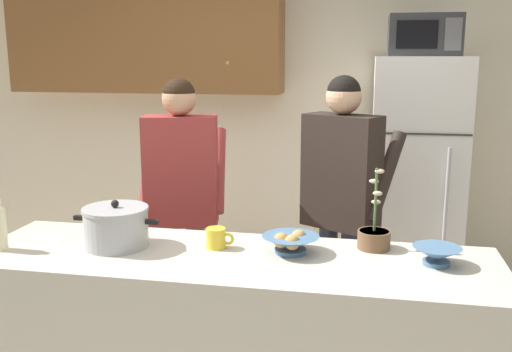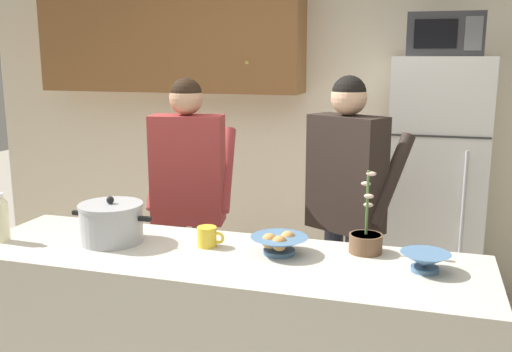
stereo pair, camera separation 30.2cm
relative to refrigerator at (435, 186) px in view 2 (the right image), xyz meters
The scene contains 12 objects.
back_wall_unit 1.39m from the refrigerator, 161.98° to the left, with size 6.00×0.48×2.60m.
kitchen_island 2.11m from the refrigerator, 116.57° to the right, with size 2.35×0.68×0.92m, color beige.
refrigerator is the anchor object (origin of this frame).
microwave 1.04m from the refrigerator, 89.93° to the right, with size 0.48×0.37×0.28m.
person_near_pot 1.78m from the refrigerator, 143.40° to the right, with size 0.57×0.49×1.67m.
person_by_sink 1.10m from the refrigerator, 116.64° to the right, with size 0.63×0.58×1.69m.
cooking_pot 2.36m from the refrigerator, 129.14° to the right, with size 0.41×0.30×0.22m.
coffee_mug 2.04m from the refrigerator, 120.12° to the right, with size 0.13×0.09×0.10m.
bread_bowl 1.89m from the refrigerator, 110.98° to the right, with size 0.26×0.26×0.10m.
empty_bowl 1.80m from the refrigerator, 91.53° to the right, with size 0.21×0.21×0.08m.
bottle_near_edge 2.80m from the refrigerator, 135.22° to the right, with size 0.07×0.07×0.24m.
potted_orchid 1.66m from the refrigerator, 100.72° to the right, with size 0.15×0.15×0.38m.
Camera 2 is at (0.86, -2.29, 1.79)m, focal length 40.27 mm.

